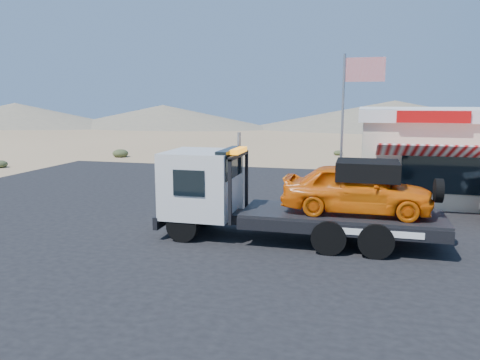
# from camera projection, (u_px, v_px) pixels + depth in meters

# --- Properties ---
(ground) EXTENTS (120.00, 120.00, 0.00)m
(ground) POSITION_uv_depth(u_px,v_px,m) (188.00, 231.00, 15.52)
(ground) COLOR #9E7F5A
(ground) RESTS_ON ground
(asphalt_lot) EXTENTS (32.00, 24.00, 0.02)m
(asphalt_lot) POSITION_uv_depth(u_px,v_px,m) (265.00, 213.00, 17.89)
(asphalt_lot) COLOR black
(asphalt_lot) RESTS_ON ground
(tow_truck) EXTENTS (8.40, 2.49, 2.81)m
(tow_truck) POSITION_uv_depth(u_px,v_px,m) (290.00, 193.00, 14.22)
(tow_truck) COLOR black
(tow_truck) RESTS_ON asphalt_lot
(jerky_store) EXTENTS (10.40, 9.97, 3.90)m
(jerky_store) POSITION_uv_depth(u_px,v_px,m) (476.00, 151.00, 21.16)
(jerky_store) COLOR beige
(jerky_store) RESTS_ON asphalt_lot
(flagpole) EXTENTS (1.55, 0.10, 6.00)m
(flagpole) POSITION_uv_depth(u_px,v_px,m) (349.00, 114.00, 17.96)
(flagpole) COLOR #99999E
(flagpole) RESTS_ON asphalt_lot
(distant_hills) EXTENTS (126.00, 48.00, 4.20)m
(distant_hills) POSITION_uv_depth(u_px,v_px,m) (258.00, 116.00, 70.23)
(distant_hills) COLOR #726B59
(distant_hills) RESTS_ON ground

